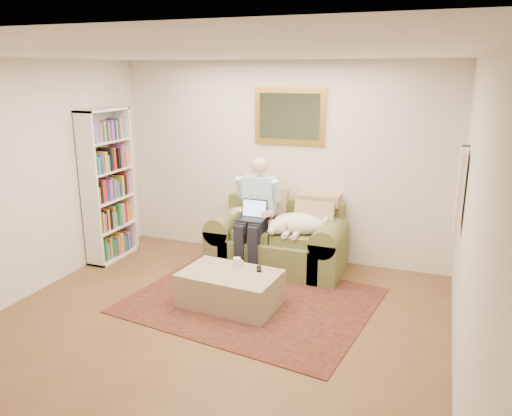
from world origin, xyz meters
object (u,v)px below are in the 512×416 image
Objects in this scene: sleeping_dog at (299,224)px; ottoman at (230,289)px; bookshelf at (108,185)px; laptop at (253,214)px; sofa at (277,246)px; coffee_mug at (237,262)px; seated_man at (255,215)px.

sleeping_dog is 1.29m from ottoman.
sleeping_dog is 2.57m from bookshelf.
bookshelf is at bearing -173.72° from laptop.
ottoman is 0.52× the size of bookshelf.
bookshelf is at bearing -172.07° from sleeping_dog.
sofa is 16.94× the size of coffee_mug.
sleeping_dog is (0.56, 0.14, -0.10)m from laptop.
seated_man is 4.33× the size of laptop.
sleeping_dog is (0.30, -0.09, 0.36)m from sofa.
seated_man is at bearing -172.87° from sleeping_dog.
seated_man is at bearing 90.00° from laptop.
coffee_mug is at bearing -97.48° from sofa.
ottoman is (-0.44, -1.12, -0.46)m from sleeping_dog.
laptop is at bearing 96.78° from ottoman.
sofa is at bearing 41.02° from laptop.
seated_man is 1.18m from ottoman.
bookshelf is at bearing 164.32° from coffee_mug.
ottoman is (-0.14, -1.21, -0.10)m from sofa.
bookshelf reaches higher than coffee_mug.
bookshelf is (-2.09, 0.59, 0.57)m from coffee_mug.
coffee_mug is (0.00, 0.18, 0.24)m from ottoman.
laptop is 1.14m from ottoman.
bookshelf is (-2.52, -0.35, 0.35)m from sleeping_dog.
coffee_mug is (0.12, -0.87, -0.29)m from seated_man.
sofa is 2.37m from bookshelf.
sleeping_dog is 0.35× the size of bookshelf.
laptop is at bearing -90.00° from seated_man.
bookshelf reaches higher than ottoman.
sleeping_dog is at bearing 13.64° from laptop.
ottoman is 2.36m from bookshelf.
seated_man is (-0.25, -0.16, 0.42)m from sofa.
seated_man is at bearing 97.88° from coffee_mug.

